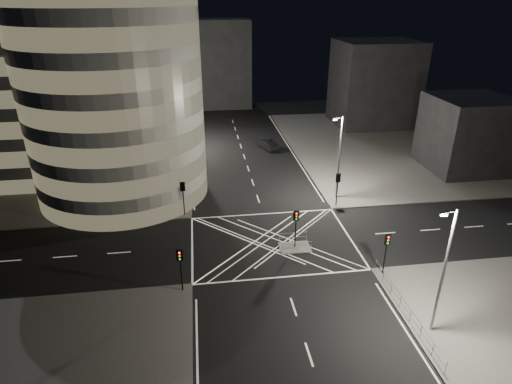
{
  "coord_description": "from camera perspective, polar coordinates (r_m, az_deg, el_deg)",
  "views": [
    {
      "loc": [
        -6.69,
        -36.38,
        22.74
      ],
      "look_at": [
        -0.87,
        5.59,
        3.0
      ],
      "focal_mm": 30.0,
      "sensor_mm": 36.0,
      "label": 1
    }
  ],
  "objects": [
    {
      "name": "tree_b",
      "position": [
        54.65,
        -11.48,
        5.0
      ],
      "size": [
        4.94,
        4.94,
        7.23
      ],
      "color": "black",
      "rests_on": "sidewalk_far_left"
    },
    {
      "name": "building_far_end",
      "position": [
        95.42,
        -6.47,
        16.55
      ],
      "size": [
        18.0,
        8.0,
        18.0
      ],
      "primitive_type": "cube",
      "color": "black",
      "rests_on": "ground"
    },
    {
      "name": "sidewalk_far_left",
      "position": [
        70.92,
        -25.81,
        3.78
      ],
      "size": [
        42.0,
        42.0,
        0.15
      ],
      "primitive_type": "cube",
      "color": "#4F4C4A",
      "rests_on": "ground"
    },
    {
      "name": "central_island",
      "position": [
        42.5,
        5.19,
        -7.37
      ],
      "size": [
        3.0,
        2.0,
        0.15
      ],
      "primitive_type": "cube",
      "color": "slate",
      "rests_on": "ground"
    },
    {
      "name": "sedan",
      "position": [
        68.93,
        1.53,
        6.37
      ],
      "size": [
        3.14,
        4.82,
        1.5
      ],
      "primitive_type": "imported",
      "rotation": [
        0.0,
        0.0,
        3.52
      ],
      "color": "black",
      "rests_on": "ground"
    },
    {
      "name": "street_lamp_right_near",
      "position": [
        32.51,
        23.71,
        -9.37
      ],
      "size": [
        1.25,
        0.25,
        10.0
      ],
      "color": "slate",
      "rests_on": "sidewalk_near_right"
    },
    {
      "name": "railing_island_south",
      "position": [
        41.43,
        5.5,
        -7.29
      ],
      "size": [
        2.8,
        0.06,
        1.1
      ],
      "primitive_type": "cube",
      "color": "slate",
      "rests_on": "central_island"
    },
    {
      "name": "sidewalk_far_right",
      "position": [
        76.19,
        20.59,
        6.05
      ],
      "size": [
        42.0,
        42.0,
        0.15
      ],
      "primitive_type": "cube",
      "color": "#4F4C4A",
      "rests_on": "ground"
    },
    {
      "name": "street_lamp_right_far",
      "position": [
        51.14,
        11.01,
        4.85
      ],
      "size": [
        1.25,
        0.25,
        10.0
      ],
      "color": "slate",
      "rests_on": "sidewalk_far_right"
    },
    {
      "name": "office_tower_curved",
      "position": [
        57.77,
        -22.45,
        13.1
      ],
      "size": [
        30.0,
        29.0,
        27.2
      ],
      "color": "gray",
      "rests_on": "sidewalk_far_left"
    },
    {
      "name": "traffic_signal_nr",
      "position": [
        38.83,
        17.01,
        -6.95
      ],
      "size": [
        0.55,
        0.22,
        4.0
      ],
      "color": "black",
      "rests_on": "sidewalk_near_right"
    },
    {
      "name": "tree_c",
      "position": [
        60.17,
        -11.27,
        7.39
      ],
      "size": [
        4.82,
        4.82,
        7.68
      ],
      "color": "black",
      "rests_on": "sidewalk_far_left"
    },
    {
      "name": "building_right_far",
      "position": [
        84.44,
        15.48,
        13.82
      ],
      "size": [
        14.0,
        12.0,
        15.0
      ],
      "primitive_type": "cube",
      "color": "black",
      "rests_on": "sidewalk_far_right"
    },
    {
      "name": "tree_e",
      "position": [
        71.99,
        -10.8,
        9.4
      ],
      "size": [
        3.9,
        3.9,
        6.04
      ],
      "color": "black",
      "rests_on": "sidewalk_far_left"
    },
    {
      "name": "traffic_signal_fr",
      "position": [
        49.98,
        10.85,
        1.13
      ],
      "size": [
        0.55,
        0.22,
        4.0
      ],
      "color": "black",
      "rests_on": "sidewalk_far_right"
    },
    {
      "name": "building_right_near",
      "position": [
        66.33,
        26.28,
        7.01
      ],
      "size": [
        10.0,
        10.0,
        10.0
      ],
      "primitive_type": "cube",
      "color": "black",
      "rests_on": "sidewalk_far_right"
    },
    {
      "name": "ground",
      "position": [
        43.42,
        2.16,
        -6.62
      ],
      "size": [
        120.0,
        120.0,
        0.0
      ],
      "primitive_type": "plane",
      "color": "black",
      "rests_on": "ground"
    },
    {
      "name": "street_lamp_left_near",
      "position": [
        51.42,
        -10.54,
        5.01
      ],
      "size": [
        1.25,
        0.25,
        10.0
      ],
      "color": "slate",
      "rests_on": "sidewalk_far_left"
    },
    {
      "name": "traffic_signal_nl",
      "position": [
        35.67,
        -10.07,
        -9.23
      ],
      "size": [
        0.55,
        0.22,
        4.0
      ],
      "color": "black",
      "rests_on": "sidewalk_near_left"
    },
    {
      "name": "traffic_signal_fl",
      "position": [
        47.56,
        -9.71,
        -0.04
      ],
      "size": [
        0.55,
        0.22,
        4.0
      ],
      "color": "black",
      "rests_on": "sidewalk_far_left"
    },
    {
      "name": "traffic_signal_island",
      "position": [
        41.05,
        5.34,
        -4.02
      ],
      "size": [
        0.55,
        0.22,
        4.0
      ],
      "color": "black",
      "rests_on": "central_island"
    },
    {
      "name": "railing_near_right",
      "position": [
        36.02,
        19.27,
        -14.42
      ],
      "size": [
        0.06,
        11.7,
        1.1
      ],
      "primitive_type": "cube",
      "color": "slate",
      "rests_on": "sidewalk_near_right"
    },
    {
      "name": "tree_a",
      "position": [
        49.22,
        -11.74,
        2.13
      ],
      "size": [
        3.96,
        3.96,
        6.2
      ],
      "color": "black",
      "rests_on": "sidewalk_far_left"
    },
    {
      "name": "street_lamp_left_far",
      "position": [
        68.63,
        -10.09,
        10.08
      ],
      "size": [
        1.25,
        0.25,
        10.0
      ],
      "color": "slate",
      "rests_on": "sidewalk_far_left"
    },
    {
      "name": "office_block_rear",
      "position": [
        80.7,
        -19.47,
        15.37
      ],
      "size": [
        24.0,
        16.0,
        22.0
      ],
      "primitive_type": "cube",
      "color": "gray",
      "rests_on": "sidewalk_far_left"
    },
    {
      "name": "tree_d",
      "position": [
        66.0,
        -11.03,
        8.69
      ],
      "size": [
        4.3,
        4.3,
        7.07
      ],
      "color": "black",
      "rests_on": "sidewalk_far_left"
    },
    {
      "name": "railing_island_north",
      "position": [
        42.91,
        4.96,
        -6.03
      ],
      "size": [
        2.8,
        0.06,
        1.1
      ],
      "primitive_type": "cube",
      "color": "slate",
      "rests_on": "central_island"
    }
  ]
}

